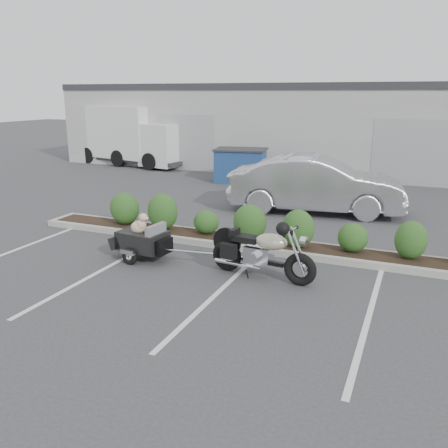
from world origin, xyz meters
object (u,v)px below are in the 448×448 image
at_px(pet_trailer, 142,240).
at_px(delivery_truck, 134,137).
at_px(sedan, 316,184).
at_px(dumpster, 241,165).
at_px(motorcycle, 261,253).

xyz_separation_m(pet_trailer, delivery_truck, (-8.23, 12.26, 0.95)).
distance_m(sedan, delivery_truck, 12.60).
bearing_deg(delivery_truck, dumpster, -9.75).
xyz_separation_m(motorcycle, dumpster, (-4.18, 9.77, 0.18)).
distance_m(sedan, dumpster, 5.61).
bearing_deg(dumpster, delivery_truck, 149.28).
xyz_separation_m(motorcycle, pet_trailer, (-2.78, 0.03, -0.07)).
distance_m(motorcycle, dumpster, 10.63).
xyz_separation_m(motorcycle, sedan, (-0.20, 5.83, 0.35)).
distance_m(dumpster, delivery_truck, 7.31).
height_order(pet_trailer, sedan, sedan).
relative_size(pet_trailer, sedan, 0.35).
height_order(sedan, delivery_truck, delivery_truck).
bearing_deg(motorcycle, delivery_truck, 138.78).
height_order(motorcycle, dumpster, dumpster).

